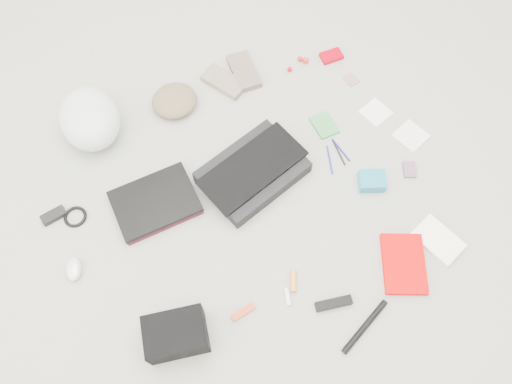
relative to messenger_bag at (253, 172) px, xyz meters
name	(u,v)px	position (x,y,z in m)	size (l,w,h in m)	color
ground_plane	(256,197)	(-0.03, -0.10, -0.03)	(4.00, 4.00, 0.00)	gray
messenger_bag	(253,172)	(0.00, 0.00, 0.00)	(0.40, 0.29, 0.07)	black
bag_flap	(253,168)	(0.00, 0.00, 0.04)	(0.44, 0.20, 0.01)	black
laptop_sleeve	(156,204)	(-0.41, 0.03, -0.02)	(0.32, 0.24, 0.02)	#4C141E
laptop	(155,201)	(-0.41, 0.03, 0.00)	(0.33, 0.24, 0.02)	black
bike_helmet	(90,119)	(-0.54, 0.47, 0.06)	(0.25, 0.31, 0.19)	silver
beanie	(174,101)	(-0.18, 0.46, 0.00)	(0.20, 0.19, 0.07)	brown
mitten_left	(224,82)	(0.07, 0.49, -0.02)	(0.10, 0.20, 0.03)	#7B6A57
mitten_right	(244,71)	(0.17, 0.51, -0.02)	(0.10, 0.21, 0.03)	brown
power_brick	(54,216)	(-0.80, 0.14, -0.02)	(0.10, 0.04, 0.03)	black
cable_coil	(75,217)	(-0.73, 0.11, -0.03)	(0.09, 0.09, 0.01)	black
mouse	(74,269)	(-0.78, -0.10, -0.01)	(0.06, 0.10, 0.04)	silver
camera_bag	(176,335)	(-0.50, -0.50, 0.04)	(0.21, 0.15, 0.14)	black
multitool	(243,312)	(-0.26, -0.51, -0.03)	(0.09, 0.03, 0.01)	red
toiletry_tube_white	(288,297)	(-0.08, -0.52, -0.02)	(0.02, 0.02, 0.07)	silver
toiletry_tube_orange	(293,281)	(-0.04, -0.48, -0.02)	(0.02, 0.02, 0.08)	orange
u_lock	(334,303)	(0.06, -0.61, -0.02)	(0.14, 0.03, 0.03)	black
bike_pump	(365,327)	(0.13, -0.73, -0.02)	(0.02, 0.02, 0.25)	black
book_red	(404,264)	(0.38, -0.58, -0.02)	(0.16, 0.24, 0.02)	#E90302
book_white	(438,240)	(0.55, -0.55, -0.02)	(0.12, 0.18, 0.02)	white
notepad	(324,125)	(0.38, 0.10, -0.03)	(0.09, 0.12, 0.01)	#3A8340
pen_blue	(330,160)	(0.33, -0.06, -0.03)	(0.01, 0.01, 0.14)	navy
pen_black	(339,152)	(0.38, -0.04, -0.03)	(0.01, 0.01, 0.14)	black
pen_navy	(341,150)	(0.40, -0.04, -0.03)	(0.01, 0.01, 0.13)	navy
accordion_wallet	(372,181)	(0.43, -0.23, -0.01)	(0.11, 0.08, 0.05)	teal
card_deck	(409,170)	(0.61, -0.24, -0.03)	(0.05, 0.07, 0.01)	#76526B
napkin_top	(376,112)	(0.63, 0.07, -0.03)	(0.11, 0.11, 0.01)	white
napkin_bottom	(411,136)	(0.71, -0.09, -0.03)	(0.12, 0.12, 0.01)	silver
lollipop_a	(290,69)	(0.37, 0.44, -0.02)	(0.02, 0.02, 0.02)	#B7070D
lollipop_b	(300,59)	(0.44, 0.47, -0.02)	(0.02, 0.02, 0.02)	red
lollipop_c	(306,60)	(0.46, 0.45, -0.02)	(0.03, 0.03, 0.03)	#B02A17
altoids_tin	(331,56)	(0.59, 0.43, -0.02)	(0.10, 0.06, 0.02)	#AF0011
stamp_sheet	(351,80)	(0.61, 0.28, -0.03)	(0.05, 0.06, 0.00)	#9C6685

